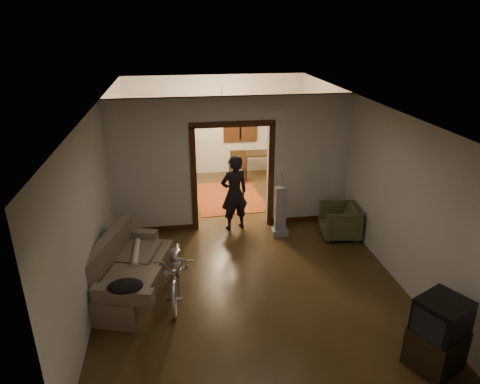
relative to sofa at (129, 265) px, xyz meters
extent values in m
cube|color=#332310|center=(2.00, 1.38, -0.47)|extent=(5.00, 8.50, 0.01)
cube|color=white|center=(2.00, 1.38, 2.33)|extent=(5.00, 8.50, 0.01)
cube|color=beige|center=(2.00, 5.63, 0.93)|extent=(5.00, 0.02, 2.80)
cube|color=beige|center=(-0.50, 1.38, 0.93)|extent=(0.02, 8.50, 2.80)
cube|color=beige|center=(4.50, 1.38, 0.93)|extent=(0.02, 8.50, 2.80)
cube|color=beige|center=(2.00, 2.13, 0.93)|extent=(5.00, 0.14, 2.80)
cube|color=#331B0B|center=(2.00, 2.13, 0.63)|extent=(1.74, 0.20, 2.32)
cube|color=black|center=(2.70, 5.59, 1.08)|extent=(0.98, 0.06, 1.28)
sphere|color=#FFE0A5|center=(2.00, 3.88, 1.88)|extent=(0.24, 0.24, 0.24)
cube|color=silver|center=(3.05, 2.06, 0.78)|extent=(0.08, 0.01, 0.12)
cube|color=brown|center=(0.00, 0.00, 0.00)|extent=(1.45, 2.20, 0.93)
cylinder|color=beige|center=(0.10, 0.30, 0.06)|extent=(0.10, 0.83, 0.10)
ellipsoid|color=black|center=(0.05, -0.91, 0.21)|extent=(0.50, 0.38, 0.15)
imported|color=silver|center=(0.77, -0.21, -0.02)|extent=(0.69, 1.74, 0.90)
imported|color=#4C4A2B|center=(4.10, 1.27, -0.12)|extent=(0.85, 0.83, 0.69)
cube|color=black|center=(4.02, -2.31, -0.19)|extent=(0.79, 0.77, 0.56)
cube|color=black|center=(4.02, -2.31, 0.29)|extent=(0.75, 0.73, 0.50)
cube|color=gray|center=(2.91, 1.55, 0.07)|extent=(0.33, 0.27, 1.07)
imported|color=black|center=(2.02, 1.97, 0.35)|extent=(0.68, 0.54, 1.64)
cube|color=maroon|center=(2.10, 3.69, -0.46)|extent=(1.76, 2.23, 0.02)
cube|color=#2C3822|center=(0.75, 5.29, 0.46)|extent=(1.01, 0.68, 1.86)
sphere|color=#1E5972|center=(0.75, 5.29, 1.47)|extent=(0.30, 0.30, 0.30)
cube|color=black|center=(3.19, 5.00, -0.10)|extent=(1.01, 0.60, 0.73)
cube|color=black|center=(2.48, 4.71, 0.02)|extent=(0.55, 0.55, 0.98)
camera|label=1|loc=(0.88, -6.21, 3.73)|focal=32.00mm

